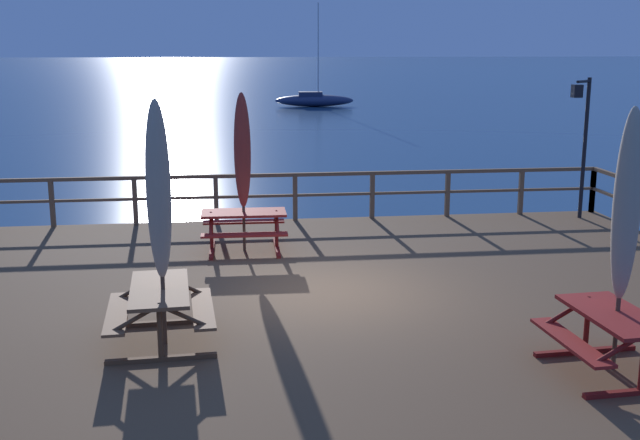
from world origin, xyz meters
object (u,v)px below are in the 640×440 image
Objects in this scene: patio_umbrella_short_mid at (242,151)px; sailboat_distant at (314,100)px; picnic_table_front_right at (160,303)px; patio_umbrella_tall_back_right at (627,207)px; patio_umbrella_tall_back_left at (159,192)px; picnic_table_mid_centre at (614,330)px; picnic_table_back_right at (244,223)px; lamp_post_hooked at (582,127)px.

sailboat_distant is (6.78, 45.46, -2.14)m from patio_umbrella_short_mid.
patio_umbrella_tall_back_right is at bearing -16.37° from picnic_table_front_right.
patio_umbrella_tall_back_right is at bearing -15.86° from patio_umbrella_tall_back_left.
picnic_table_mid_centre is 51.95m from sailboat_distant.
patio_umbrella_tall_back_left is 0.42× the size of sailboat_distant.
picnic_table_back_right is 7.84m from patio_umbrella_tall_back_right.
patio_umbrella_tall_back_right reaches higher than picnic_table_front_right.
sailboat_distant reaches higher than lamp_post_hooked.
lamp_post_hooked is (7.64, 1.86, 1.56)m from picnic_table_back_right.
picnic_table_front_right is 0.23× the size of sailboat_distant.
picnic_table_front_right is 0.55× the size of patio_umbrella_tall_back_left.
lamp_post_hooked is (8.91, 6.59, 1.56)m from picnic_table_front_right.
patio_umbrella_short_mid reaches higher than picnic_table_mid_centre.
lamp_post_hooked reaches higher than picnic_table_mid_centre.
sailboat_distant is (-0.86, 43.58, -2.31)m from lamp_post_hooked.
picnic_table_back_right is 5.17m from patio_umbrella_tall_back_left.
sailboat_distant is at bearing 80.89° from picnic_table_front_right.
sailboat_distant is at bearing 80.96° from patio_umbrella_tall_back_left.
patio_umbrella_tall_back_left reaches higher than patio_umbrella_short_mid.
picnic_table_front_right is at bearing -143.50° from lamp_post_hooked.
sailboat_distant reaches higher than patio_umbrella_tall_back_left.
picnic_table_back_right is at bearing 124.13° from patio_umbrella_tall_back_right.
sailboat_distant is at bearing 87.20° from picnic_table_mid_centre.
patio_umbrella_short_mid is at bearing 74.97° from picnic_table_front_right.
patio_umbrella_tall_back_left is at bearing 163.21° from picnic_table_mid_centre.
picnic_table_front_right is 5.77m from picnic_table_mid_centre.
picnic_table_back_right is at bearing 86.69° from patio_umbrella_short_mid.
sailboat_distant is (7.99, 50.24, -2.27)m from patio_umbrella_tall_back_left.
sailboat_distant reaches higher than picnic_table_mid_centre.
picnic_table_front_right is at bearing -104.97° from picnic_table_back_right.
picnic_table_mid_centre is at bearing -56.50° from patio_umbrella_short_mid.
lamp_post_hooked reaches higher than picnic_table_back_right.
picnic_table_front_right is 0.58× the size of patio_umbrella_short_mid.
picnic_table_front_right is 4.89m from picnic_table_back_right.
lamp_post_hooked is at bearing 36.50° from picnic_table_front_right.
picnic_table_back_right is 0.51× the size of lamp_post_hooked.
patio_umbrella_tall_back_left reaches higher than lamp_post_hooked.
picnic_table_front_right is at bearing -105.03° from patio_umbrella_short_mid.
patio_umbrella_tall_back_right reaches higher than patio_umbrella_short_mid.
picnic_table_mid_centre is (5.51, -1.72, -0.00)m from picnic_table_front_right.
sailboat_distant is at bearing 81.51° from patio_umbrella_short_mid.
patio_umbrella_tall_back_right is at bearing -55.76° from patio_umbrella_short_mid.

